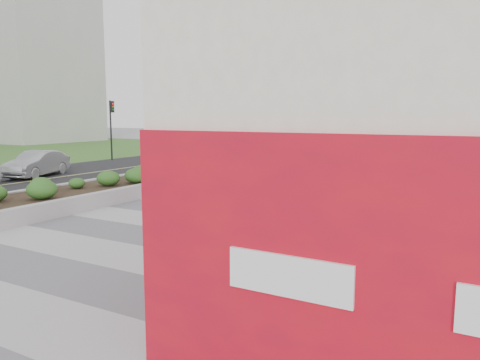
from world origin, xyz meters
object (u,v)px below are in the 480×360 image
object	(u,v)px
planter	(131,182)
car_silver	(37,164)
traffic_signal_near	(226,122)
skateboarder	(276,190)
traffic_signal_far	(111,121)

from	to	relation	value
planter	car_silver	size ratio (longest dim) A/B	4.43
traffic_signal_near	skateboarder	world-z (taller)	traffic_signal_near
planter	car_silver	bearing A→B (deg)	170.15
skateboarder	car_silver	world-z (taller)	car_silver
car_silver	traffic_signal_near	bearing A→B (deg)	38.29
car_silver	planter	bearing A→B (deg)	-28.63
traffic_signal_near	car_silver	bearing A→B (deg)	-122.93
traffic_signal_far	skateboarder	distance (m)	20.53
traffic_signal_near	skateboarder	distance (m)	13.84
traffic_signal_near	traffic_signal_far	world-z (taller)	same
traffic_signal_near	car_silver	size ratio (longest dim) A/B	1.03
planter	traffic_signal_far	world-z (taller)	traffic_signal_far
traffic_signal_far	skateboarder	xyz separation A→B (m)	(17.66, -10.25, -2.10)
traffic_signal_near	car_silver	xyz separation A→B (m)	(-5.94, -9.17, -2.09)
traffic_signal_near	skateboarder	bearing A→B (deg)	-51.79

